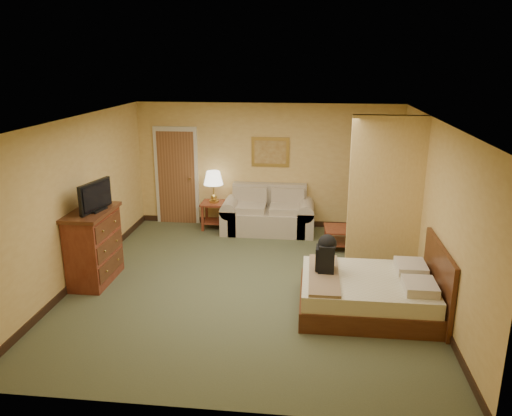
# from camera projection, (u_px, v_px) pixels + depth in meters

# --- Properties ---
(floor) EXTENTS (6.00, 6.00, 0.00)m
(floor) POSITION_uv_depth(u_px,v_px,m) (250.00, 284.00, 7.96)
(floor) COLOR #4C5134
(floor) RESTS_ON ground
(ceiling) EXTENTS (6.00, 6.00, 0.00)m
(ceiling) POSITION_uv_depth(u_px,v_px,m) (249.00, 120.00, 7.22)
(ceiling) COLOR white
(ceiling) RESTS_ON back_wall
(back_wall) EXTENTS (5.50, 0.02, 2.60)m
(back_wall) POSITION_uv_depth(u_px,v_px,m) (267.00, 166.00, 10.45)
(back_wall) COLOR #DCB05D
(back_wall) RESTS_ON floor
(left_wall) EXTENTS (0.02, 6.00, 2.60)m
(left_wall) POSITION_uv_depth(u_px,v_px,m) (77.00, 201.00, 7.89)
(left_wall) COLOR #DCB05D
(left_wall) RESTS_ON floor
(right_wall) EXTENTS (0.02, 6.00, 2.60)m
(right_wall) POSITION_uv_depth(u_px,v_px,m) (436.00, 212.00, 7.29)
(right_wall) COLOR #DCB05D
(right_wall) RESTS_ON floor
(partition) EXTENTS (1.20, 0.15, 2.60)m
(partition) POSITION_uv_depth(u_px,v_px,m) (385.00, 195.00, 8.24)
(partition) COLOR #DCB05D
(partition) RESTS_ON floor
(door) EXTENTS (0.94, 0.16, 2.10)m
(door) POSITION_uv_depth(u_px,v_px,m) (177.00, 176.00, 10.70)
(door) COLOR beige
(door) RESTS_ON floor
(baseboard) EXTENTS (5.50, 0.02, 0.12)m
(baseboard) POSITION_uv_depth(u_px,v_px,m) (267.00, 222.00, 10.79)
(baseboard) COLOR black
(baseboard) RESTS_ON floor
(loveseat) EXTENTS (1.89, 0.88, 0.95)m
(loveseat) POSITION_uv_depth(u_px,v_px,m) (268.00, 217.00, 10.32)
(loveseat) COLOR tan
(loveseat) RESTS_ON floor
(side_table) EXTENTS (0.52, 0.52, 0.57)m
(side_table) POSITION_uv_depth(u_px,v_px,m) (214.00, 211.00, 10.50)
(side_table) COLOR maroon
(side_table) RESTS_ON floor
(table_lamp) EXTENTS (0.40, 0.40, 0.67)m
(table_lamp) POSITION_uv_depth(u_px,v_px,m) (213.00, 179.00, 10.30)
(table_lamp) COLOR #B99744
(table_lamp) RESTS_ON side_table
(coffee_table) EXTENTS (0.67, 0.67, 0.41)m
(coffee_table) POSITION_uv_depth(u_px,v_px,m) (341.00, 234.00, 9.38)
(coffee_table) COLOR maroon
(coffee_table) RESTS_ON floor
(wall_picture) EXTENTS (0.79, 0.04, 0.61)m
(wall_picture) POSITION_uv_depth(u_px,v_px,m) (270.00, 152.00, 10.33)
(wall_picture) COLOR #B78E3F
(wall_picture) RESTS_ON back_wall
(dresser) EXTENTS (0.59, 1.11, 1.19)m
(dresser) POSITION_uv_depth(u_px,v_px,m) (94.00, 246.00, 7.92)
(dresser) COLOR maroon
(dresser) RESTS_ON floor
(tv) EXTENTS (0.25, 0.76, 0.47)m
(tv) POSITION_uv_depth(u_px,v_px,m) (95.00, 197.00, 7.68)
(tv) COLOR black
(tv) RESTS_ON dresser
(bed) EXTENTS (1.92, 1.58, 1.02)m
(bed) POSITION_uv_depth(u_px,v_px,m) (371.00, 293.00, 7.05)
(bed) COLOR #462110
(bed) RESTS_ON floor
(backpack) EXTENTS (0.27, 0.34, 0.58)m
(backpack) POSITION_uv_depth(u_px,v_px,m) (327.00, 253.00, 7.08)
(backpack) COLOR black
(backpack) RESTS_ON bed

